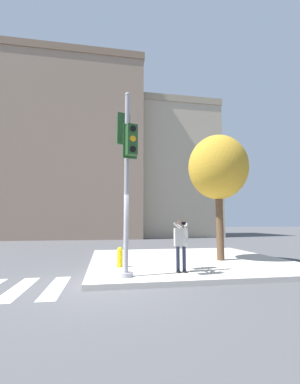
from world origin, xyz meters
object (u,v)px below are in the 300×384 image
at_px(traffic_signal_pole, 127,161).
at_px(street_tree, 218,168).
at_px(person_photographer, 181,240).
at_px(fire_hydrant, 120,257).

relative_size(traffic_signal_pole, street_tree, 1.06).
bearing_deg(person_photographer, street_tree, 43.07).
bearing_deg(street_tree, fire_hydrant, -167.48).
distance_m(traffic_signal_pole, street_tree, 4.84).
bearing_deg(fire_hydrant, person_photographer, -34.39).
bearing_deg(street_tree, person_photographer, -136.93).
bearing_deg(street_tree, traffic_signal_pole, -148.22).
height_order(person_photographer, fire_hydrant, person_photographer).
distance_m(person_photographer, street_tree, 4.28).
xyz_separation_m(traffic_signal_pole, person_photographer, (1.76, 0.36, -2.38)).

